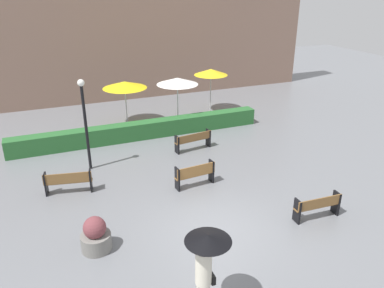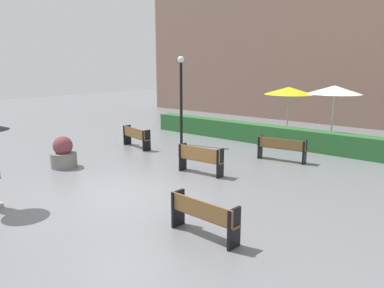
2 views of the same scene
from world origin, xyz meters
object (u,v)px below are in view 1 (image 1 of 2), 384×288
at_px(planter_pot, 96,236).
at_px(bench_far_left, 68,181).
at_px(pedestrian_with_umbrella, 205,261).
at_px(lamp_post, 85,116).
at_px(patio_umbrella_yellow, 125,85).
at_px(patio_umbrella_yellow_far, 211,72).
at_px(bench_near_right, 318,206).
at_px(bench_back_row, 193,140).
at_px(bench_mid_center, 195,174).
at_px(patio_umbrella_white, 177,81).

bearing_deg(planter_pot, bench_far_left, 96.25).
bearing_deg(pedestrian_with_umbrella, lamp_post, 99.14).
relative_size(bench_far_left, pedestrian_with_umbrella, 0.82).
distance_m(planter_pot, patio_umbrella_yellow, 10.87).
relative_size(bench_far_left, patio_umbrella_yellow_far, 0.67).
relative_size(bench_near_right, bench_far_left, 0.95).
bearing_deg(planter_pot, lamp_post, 83.40).
bearing_deg(lamp_post, bench_far_left, -120.34).
height_order(bench_back_row, patio_umbrella_yellow_far, patio_umbrella_yellow_far).
relative_size(bench_near_right, patio_umbrella_yellow, 0.69).
distance_m(bench_far_left, patio_umbrella_yellow_far, 11.38).
bearing_deg(bench_mid_center, bench_back_row, 68.66).
bearing_deg(patio_umbrella_yellow_far, planter_pot, -129.03).
bearing_deg(patio_umbrella_white, patio_umbrella_yellow, 156.10).
distance_m(bench_near_right, bench_far_left, 8.82).
distance_m(pedestrian_with_umbrella, patio_umbrella_yellow_far, 15.20).
distance_m(bench_mid_center, patio_umbrella_yellow_far, 9.42).
distance_m(patio_umbrella_yellow, patio_umbrella_white, 2.81).
bearing_deg(patio_umbrella_yellow, bench_back_row, -66.35).
xyz_separation_m(bench_back_row, pedestrian_with_umbrella, (-3.34, -8.79, 0.91)).
bearing_deg(patio_umbrella_yellow, planter_pot, -108.10).
bearing_deg(pedestrian_with_umbrella, patio_umbrella_white, 72.48).
bearing_deg(pedestrian_with_umbrella, bench_far_left, 109.36).
distance_m(bench_near_right, planter_pot, 7.08).
bearing_deg(bench_mid_center, lamp_post, 138.82).
bearing_deg(patio_umbrella_white, planter_pot, -123.05).
height_order(bench_near_right, bench_mid_center, bench_mid_center).
height_order(bench_near_right, pedestrian_with_umbrella, pedestrian_with_umbrella).
distance_m(pedestrian_with_umbrella, lamp_post, 8.80).
xyz_separation_m(pedestrian_with_umbrella, patio_umbrella_yellow, (1.32, 13.42, 0.79)).
distance_m(lamp_post, patio_umbrella_white, 6.41).
bearing_deg(bench_far_left, patio_umbrella_yellow_far, 37.49).
distance_m(bench_mid_center, bench_back_row, 3.43).
relative_size(pedestrian_with_umbrella, patio_umbrella_yellow, 0.89).
distance_m(planter_pot, patio_umbrella_yellow_far, 13.64).
bearing_deg(patio_umbrella_yellow, lamp_post, -119.52).
bearing_deg(patio_umbrella_yellow_far, bench_mid_center, -118.41).
xyz_separation_m(bench_far_left, patio_umbrella_white, (6.30, 5.40, 1.92)).
distance_m(bench_mid_center, pedestrian_with_umbrella, 6.03).
bearing_deg(bench_back_row, bench_far_left, -161.70).
distance_m(bench_mid_center, patio_umbrella_white, 7.18).
bearing_deg(bench_back_row, patio_umbrella_yellow, 113.65).
bearing_deg(pedestrian_with_umbrella, bench_back_row, 69.17).
height_order(bench_far_left, bench_back_row, bench_far_left).
bearing_deg(patio_umbrella_yellow_far, patio_umbrella_yellow, -176.74).
distance_m(bench_far_left, patio_umbrella_yellow, 7.72).
bearing_deg(bench_mid_center, bench_near_right, -50.71).
bearing_deg(patio_umbrella_yellow, bench_mid_center, -84.32).
height_order(pedestrian_with_umbrella, lamp_post, lamp_post).
xyz_separation_m(lamp_post, patio_umbrella_yellow, (2.71, 4.78, -0.13)).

